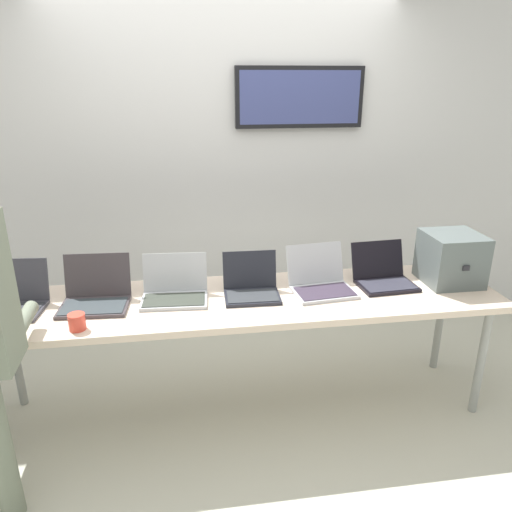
{
  "coord_description": "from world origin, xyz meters",
  "views": [
    {
      "loc": [
        -0.32,
        -2.54,
        1.97
      ],
      "look_at": [
        0.09,
        0.15,
        0.96
      ],
      "focal_mm": 33.87,
      "sensor_mm": 36.0,
      "label": 1
    }
  ],
  "objects_px": {
    "laptop_station_2": "(175,289)",
    "laptop_station_3": "(251,286)",
    "laptop_station_0": "(15,299)",
    "laptop_station_5": "(383,275)",
    "coffee_mug": "(77,322)",
    "equipment_box": "(451,258)",
    "workbench": "(245,305)",
    "laptop_station_4": "(320,281)",
    "laptop_station_1": "(96,294)"
  },
  "relations": [
    {
      "from": "laptop_station_1",
      "to": "laptop_station_4",
      "type": "height_order",
      "value": "laptop_station_1"
    },
    {
      "from": "workbench",
      "to": "laptop_station_4",
      "type": "relative_size",
      "value": 7.78
    },
    {
      "from": "laptop_station_4",
      "to": "equipment_box",
      "type": "bearing_deg",
      "value": 0.06
    },
    {
      "from": "laptop_station_4",
      "to": "laptop_station_5",
      "type": "xyz_separation_m",
      "value": [
        0.41,
        0.03,
        -0.0
      ]
    },
    {
      "from": "laptop_station_1",
      "to": "laptop_station_0",
      "type": "bearing_deg",
      "value": 179.26
    },
    {
      "from": "laptop_station_5",
      "to": "coffee_mug",
      "type": "xyz_separation_m",
      "value": [
        -1.76,
        -0.32,
        -0.01
      ]
    },
    {
      "from": "laptop_station_1",
      "to": "laptop_station_3",
      "type": "distance_m",
      "value": 0.88
    },
    {
      "from": "equipment_box",
      "to": "laptop_station_4",
      "type": "distance_m",
      "value": 0.83
    },
    {
      "from": "workbench",
      "to": "laptop_station_2",
      "type": "distance_m",
      "value": 0.42
    },
    {
      "from": "laptop_station_1",
      "to": "coffee_mug",
      "type": "distance_m",
      "value": 0.29
    },
    {
      "from": "workbench",
      "to": "laptop_station_5",
      "type": "xyz_separation_m",
      "value": [
        0.88,
        0.07,
        0.11
      ]
    },
    {
      "from": "laptop_station_4",
      "to": "laptop_station_1",
      "type": "bearing_deg",
      "value": -179.84
    },
    {
      "from": "workbench",
      "to": "equipment_box",
      "type": "bearing_deg",
      "value": 1.85
    },
    {
      "from": "workbench",
      "to": "laptop_station_3",
      "type": "distance_m",
      "value": 0.12
    },
    {
      "from": "equipment_box",
      "to": "laptop_station_2",
      "type": "distance_m",
      "value": 1.7
    },
    {
      "from": "laptop_station_4",
      "to": "coffee_mug",
      "type": "distance_m",
      "value": 1.39
    },
    {
      "from": "laptop_station_3",
      "to": "coffee_mug",
      "type": "distance_m",
      "value": 0.97
    },
    {
      "from": "laptop_station_0",
      "to": "laptop_station_2",
      "type": "distance_m",
      "value": 0.87
    },
    {
      "from": "laptop_station_1",
      "to": "coffee_mug",
      "type": "relative_size",
      "value": 4.53
    },
    {
      "from": "workbench",
      "to": "coffee_mug",
      "type": "height_order",
      "value": "coffee_mug"
    },
    {
      "from": "laptop_station_3",
      "to": "laptop_station_4",
      "type": "height_order",
      "value": "laptop_station_4"
    },
    {
      "from": "laptop_station_3",
      "to": "laptop_station_0",
      "type": "bearing_deg",
      "value": 179.55
    },
    {
      "from": "laptop_station_1",
      "to": "laptop_station_4",
      "type": "distance_m",
      "value": 1.31
    },
    {
      "from": "laptop_station_2",
      "to": "laptop_station_3",
      "type": "height_order",
      "value": "same"
    },
    {
      "from": "laptop_station_2",
      "to": "laptop_station_4",
      "type": "bearing_deg",
      "value": -0.69
    },
    {
      "from": "laptop_station_2",
      "to": "laptop_station_3",
      "type": "relative_size",
      "value": 1.19
    },
    {
      "from": "laptop_station_0",
      "to": "laptop_station_2",
      "type": "height_order",
      "value": "laptop_station_0"
    },
    {
      "from": "laptop_station_0",
      "to": "coffee_mug",
      "type": "relative_size",
      "value": 4.0
    },
    {
      "from": "laptop_station_0",
      "to": "laptop_station_1",
      "type": "bearing_deg",
      "value": -0.74
    },
    {
      "from": "workbench",
      "to": "laptop_station_4",
      "type": "distance_m",
      "value": 0.48
    },
    {
      "from": "laptop_station_0",
      "to": "coffee_mug",
      "type": "bearing_deg",
      "value": -37.71
    },
    {
      "from": "workbench",
      "to": "laptop_station_2",
      "type": "relative_size",
      "value": 7.74
    },
    {
      "from": "laptop_station_0",
      "to": "laptop_station_3",
      "type": "distance_m",
      "value": 1.31
    },
    {
      "from": "laptop_station_2",
      "to": "laptop_station_4",
      "type": "relative_size",
      "value": 1.01
    },
    {
      "from": "equipment_box",
      "to": "coffee_mug",
      "type": "xyz_separation_m",
      "value": [
        -2.18,
        -0.29,
        -0.11
      ]
    },
    {
      "from": "laptop_station_2",
      "to": "laptop_station_3",
      "type": "xyz_separation_m",
      "value": [
        0.44,
        -0.02,
        -0.0
      ]
    },
    {
      "from": "laptop_station_3",
      "to": "laptop_station_5",
      "type": "relative_size",
      "value": 0.91
    },
    {
      "from": "laptop_station_5",
      "to": "laptop_station_1",
      "type": "bearing_deg",
      "value": -178.76
    },
    {
      "from": "equipment_box",
      "to": "laptop_station_0",
      "type": "xyz_separation_m",
      "value": [
        -2.56,
        0.0,
        -0.1
      ]
    },
    {
      "from": "equipment_box",
      "to": "laptop_station_4",
      "type": "relative_size",
      "value": 0.87
    },
    {
      "from": "laptop_station_2",
      "to": "laptop_station_0",
      "type": "bearing_deg",
      "value": -179.43
    },
    {
      "from": "coffee_mug",
      "to": "equipment_box",
      "type": "bearing_deg",
      "value": 7.61
    },
    {
      "from": "laptop_station_0",
      "to": "laptop_station_1",
      "type": "relative_size",
      "value": 0.88
    },
    {
      "from": "coffee_mug",
      "to": "laptop_station_2",
      "type": "bearing_deg",
      "value": 31.68
    },
    {
      "from": "laptop_station_0",
      "to": "coffee_mug",
      "type": "xyz_separation_m",
      "value": [
        0.38,
        -0.29,
        -0.02
      ]
    },
    {
      "from": "laptop_station_0",
      "to": "laptop_station_5",
      "type": "distance_m",
      "value": 2.14
    },
    {
      "from": "laptop_station_2",
      "to": "equipment_box",
      "type": "bearing_deg",
      "value": -0.32
    },
    {
      "from": "laptop_station_1",
      "to": "laptop_station_5",
      "type": "relative_size",
      "value": 1.08
    },
    {
      "from": "laptop_station_1",
      "to": "laptop_station_5",
      "type": "xyz_separation_m",
      "value": [
        1.72,
        0.04,
        -0.0
      ]
    },
    {
      "from": "laptop_station_4",
      "to": "laptop_station_5",
      "type": "relative_size",
      "value": 1.08
    }
  ]
}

